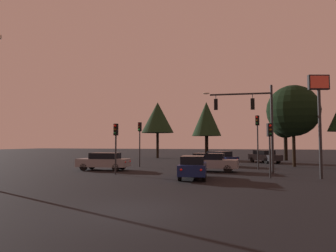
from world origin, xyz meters
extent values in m
plane|color=black|center=(0.00, 24.50, 0.00)|extent=(168.00, 168.00, 0.00)
cylinder|color=#232326|center=(6.41, 14.53, 3.50)|extent=(0.20, 0.20, 6.99)
cylinder|color=#232326|center=(3.98, 14.45, 6.35)|extent=(4.86, 0.29, 0.14)
ellipsoid|color=#F4EACC|center=(1.26, 14.37, 6.50)|extent=(0.56, 0.28, 0.16)
cylinder|color=#232326|center=(4.95, 14.48, 6.16)|extent=(0.05, 0.05, 0.39)
cube|color=black|center=(4.95, 14.48, 5.51)|extent=(0.31, 0.25, 0.90)
sphere|color=red|center=(4.95, 14.62, 5.79)|extent=(0.18, 0.18, 0.18)
sphere|color=#56380C|center=(4.95, 14.62, 5.51)|extent=(0.18, 0.18, 0.18)
sphere|color=#0C4219|center=(4.95, 14.62, 5.23)|extent=(0.18, 0.18, 0.18)
cylinder|color=#232326|center=(2.04, 14.39, 6.18)|extent=(0.05, 0.05, 0.35)
cube|color=black|center=(2.04, 14.39, 5.55)|extent=(0.31, 0.25, 0.90)
sphere|color=red|center=(2.04, 14.53, 5.83)|extent=(0.18, 0.18, 0.18)
sphere|color=#56380C|center=(2.04, 14.53, 5.55)|extent=(0.18, 0.18, 0.18)
sphere|color=#0C4219|center=(2.04, 14.53, 5.27)|extent=(0.18, 0.18, 0.18)
cylinder|color=#232326|center=(5.85, 11.21, 1.41)|extent=(0.12, 0.12, 2.82)
cube|color=black|center=(5.85, 11.21, 3.27)|extent=(0.36, 0.32, 0.90)
sphere|color=red|center=(5.89, 11.08, 3.55)|extent=(0.18, 0.18, 0.18)
sphere|color=#56380C|center=(5.89, 11.08, 3.27)|extent=(0.18, 0.18, 0.18)
sphere|color=#0C4219|center=(5.89, 11.08, 2.99)|extent=(0.18, 0.18, 0.18)
cylinder|color=#232326|center=(-5.33, 11.06, 1.48)|extent=(0.12, 0.12, 2.95)
cube|color=black|center=(-5.33, 11.06, 3.40)|extent=(0.32, 0.27, 0.90)
sphere|color=red|center=(-5.34, 10.92, 3.68)|extent=(0.18, 0.18, 0.18)
sphere|color=#56380C|center=(-5.34, 10.92, 3.40)|extent=(0.18, 0.18, 0.18)
sphere|color=#0C4219|center=(-5.34, 10.92, 3.12)|extent=(0.18, 0.18, 0.18)
cylinder|color=#232326|center=(5.54, 17.83, 1.99)|extent=(0.12, 0.12, 3.97)
cube|color=black|center=(5.54, 17.83, 4.42)|extent=(0.36, 0.32, 0.90)
sphere|color=red|center=(5.49, 17.69, 4.70)|extent=(0.18, 0.18, 0.18)
sphere|color=#56380C|center=(5.49, 17.69, 4.42)|extent=(0.18, 0.18, 0.18)
sphere|color=#0C4219|center=(5.49, 17.69, 4.14)|extent=(0.18, 0.18, 0.18)
cylinder|color=#232326|center=(-5.76, 18.09, 1.78)|extent=(0.12, 0.12, 3.55)
cube|color=black|center=(-5.76, 18.09, 4.00)|extent=(0.35, 0.30, 0.90)
sphere|color=#4C0A0A|center=(-5.79, 17.96, 4.28)|extent=(0.18, 0.18, 0.18)
sphere|color=#56380C|center=(-5.79, 17.96, 4.00)|extent=(0.18, 0.18, 0.18)
sphere|color=#1EE04C|center=(-5.79, 17.96, 3.72)|extent=(0.18, 0.18, 0.18)
cube|color=#0F1947|center=(0.79, 9.72, 0.66)|extent=(2.01, 4.10, 0.68)
cube|color=black|center=(0.80, 9.57, 1.26)|extent=(1.63, 2.25, 0.52)
cylinder|color=black|center=(-0.06, 10.98, 0.32)|extent=(0.25, 0.65, 0.64)
cylinder|color=black|center=(1.44, 11.09, 0.32)|extent=(0.25, 0.65, 0.64)
cylinder|color=black|center=(0.14, 8.36, 0.32)|extent=(0.25, 0.65, 0.64)
cylinder|color=black|center=(1.64, 8.47, 0.32)|extent=(0.25, 0.65, 0.64)
sphere|color=red|center=(0.35, 7.69, 0.76)|extent=(0.14, 0.14, 0.14)
sphere|color=red|center=(1.54, 7.78, 0.76)|extent=(0.14, 0.14, 0.14)
cube|color=gray|center=(-7.74, 14.05, 0.66)|extent=(4.51, 1.99, 0.68)
cube|color=black|center=(-7.59, 14.06, 1.26)|extent=(2.46, 1.66, 0.52)
cylinder|color=black|center=(-9.18, 13.19, 0.32)|extent=(0.65, 0.22, 0.64)
cylinder|color=black|center=(-9.24, 14.81, 0.32)|extent=(0.65, 0.22, 0.64)
cylinder|color=black|center=(-6.24, 13.30, 0.32)|extent=(0.65, 0.22, 0.64)
cylinder|color=black|center=(-6.31, 14.92, 0.32)|extent=(0.65, 0.22, 0.64)
sphere|color=red|center=(-5.48, 13.50, 0.76)|extent=(0.14, 0.14, 0.14)
sphere|color=red|center=(-5.53, 14.78, 0.76)|extent=(0.14, 0.14, 0.14)
cube|color=gray|center=(1.53, 14.99, 0.66)|extent=(4.63, 2.23, 0.68)
cube|color=black|center=(1.38, 15.00, 1.26)|extent=(2.55, 1.80, 0.52)
cylinder|color=black|center=(3.07, 15.70, 0.32)|extent=(0.65, 0.25, 0.64)
cylinder|color=black|center=(2.93, 14.04, 0.32)|extent=(0.65, 0.25, 0.64)
cylinder|color=black|center=(0.12, 15.94, 0.32)|extent=(0.65, 0.25, 0.64)
cylinder|color=black|center=(-0.02, 14.28, 0.32)|extent=(0.65, 0.25, 0.64)
sphere|color=red|center=(-0.66, 15.83, 0.76)|extent=(0.14, 0.14, 0.14)
sphere|color=red|center=(-0.77, 14.53, 0.76)|extent=(0.14, 0.14, 0.14)
cube|color=#232328|center=(7.01, 27.46, 0.66)|extent=(3.76, 4.77, 0.68)
cube|color=black|center=(6.94, 27.59, 1.26)|extent=(2.54, 2.86, 0.52)
cylinder|color=black|center=(8.43, 26.58, 0.32)|extent=(0.49, 0.66, 0.64)
cylinder|color=black|center=(7.03, 25.79, 0.32)|extent=(0.49, 0.66, 0.64)
cylinder|color=black|center=(6.99, 29.14, 0.32)|extent=(0.49, 0.66, 0.64)
cylinder|color=black|center=(5.59, 28.35, 0.32)|extent=(0.49, 0.66, 0.64)
sphere|color=red|center=(6.46, 29.72, 0.76)|extent=(0.14, 0.14, 0.14)
sphere|color=red|center=(5.36, 29.10, 0.76)|extent=(0.14, 0.14, 0.14)
cube|color=#0F1947|center=(1.83, 21.26, 0.66)|extent=(4.19, 4.07, 0.68)
cube|color=black|center=(1.94, 21.16, 1.26)|extent=(2.66, 2.62, 0.52)
cylinder|color=black|center=(0.30, 21.57, 0.32)|extent=(0.61, 0.58, 0.64)
cylinder|color=black|center=(1.40, 22.75, 0.32)|extent=(0.61, 0.58, 0.64)
cylinder|color=black|center=(2.26, 19.76, 0.32)|extent=(0.61, 0.58, 0.64)
cylinder|color=black|center=(3.35, 20.95, 0.32)|extent=(0.61, 0.58, 0.64)
sphere|color=red|center=(2.88, 19.42, 0.76)|extent=(0.14, 0.14, 0.14)
sphere|color=red|center=(3.74, 20.35, 0.76)|extent=(0.14, 0.14, 0.14)
cylinder|color=#232326|center=(9.07, 11.42, 2.98)|extent=(0.20, 0.20, 5.95)
cube|color=black|center=(9.07, 11.42, 6.45)|extent=(1.42, 0.57, 1.00)
cube|color=#EF4C38|center=(9.10, 11.29, 6.45)|extent=(1.20, 0.31, 0.84)
cylinder|color=black|center=(9.30, 21.78, 1.92)|extent=(0.33, 0.33, 3.83)
sphere|color=black|center=(9.30, 21.78, 5.65)|extent=(5.19, 5.19, 5.19)
cylinder|color=black|center=(10.28, 32.91, 1.82)|extent=(0.48, 0.48, 3.64)
sphere|color=black|center=(10.28, 32.91, 4.93)|extent=(3.69, 3.69, 3.69)
cylinder|color=black|center=(-8.55, 35.39, 2.01)|extent=(0.42, 0.42, 4.03)
cone|color=black|center=(-8.55, 35.39, 6.49)|extent=(5.16, 5.16, 4.91)
cylinder|color=black|center=(-0.33, 31.10, 1.69)|extent=(0.47, 0.47, 3.38)
cone|color=black|center=(-0.33, 31.10, 5.76)|extent=(4.07, 4.07, 4.77)
camera|label=1|loc=(3.56, -9.81, 2.36)|focal=31.31mm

